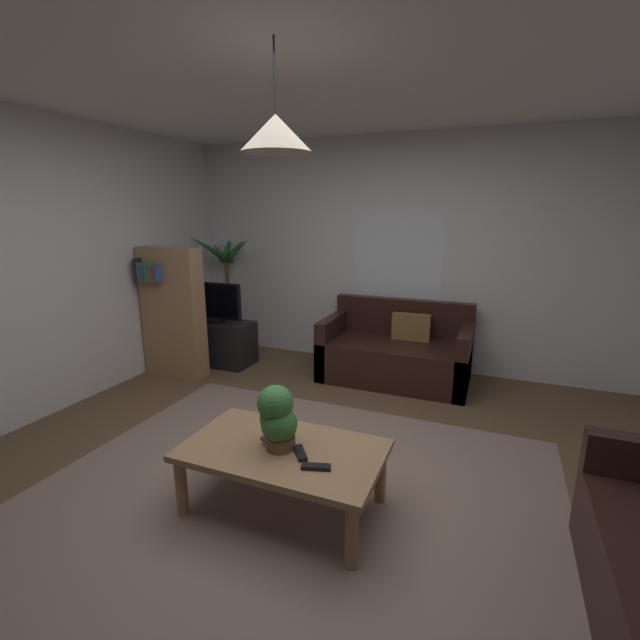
% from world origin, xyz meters
% --- Properties ---
extents(floor, '(5.01, 5.09, 0.02)m').
position_xyz_m(floor, '(0.00, 0.00, -0.01)').
color(floor, brown).
rests_on(floor, ground).
extents(rug, '(3.25, 2.80, 0.01)m').
position_xyz_m(rug, '(0.00, -0.20, 0.00)').
color(rug, gray).
rests_on(rug, ground).
extents(wall_back, '(5.13, 0.06, 2.57)m').
position_xyz_m(wall_back, '(0.00, 2.57, 1.28)').
color(wall_back, silver).
rests_on(wall_back, ground).
extents(wall_left, '(0.06, 5.09, 2.57)m').
position_xyz_m(wall_left, '(-2.53, 0.00, 1.28)').
color(wall_left, silver).
rests_on(wall_left, ground).
extents(ceiling, '(5.01, 5.09, 0.02)m').
position_xyz_m(ceiling, '(0.00, 0.00, 2.58)').
color(ceiling, white).
extents(window_pane, '(1.02, 0.01, 1.04)m').
position_xyz_m(window_pane, '(0.01, 2.54, 1.25)').
color(window_pane, white).
extents(couch_under_window, '(1.52, 0.81, 0.82)m').
position_xyz_m(couch_under_window, '(0.15, 2.07, 0.28)').
color(couch_under_window, black).
rests_on(couch_under_window, ground).
extents(coffee_table, '(1.18, 0.69, 0.41)m').
position_xyz_m(coffee_table, '(-0.00, -0.28, 0.35)').
color(coffee_table, '#A87F56').
rests_on(coffee_table, ground).
extents(book_on_table_0, '(0.14, 0.12, 0.02)m').
position_xyz_m(book_on_table_0, '(-0.06, -0.24, 0.42)').
color(book_on_table_0, black).
rests_on(book_on_table_0, coffee_table).
extents(book_on_table_1, '(0.15, 0.13, 0.03)m').
position_xyz_m(book_on_table_1, '(-0.07, -0.25, 0.44)').
color(book_on_table_1, '#72387F').
rests_on(book_on_table_1, coffee_table).
extents(remote_on_table_0, '(0.14, 0.16, 0.02)m').
position_xyz_m(remote_on_table_0, '(0.13, -0.31, 0.42)').
color(remote_on_table_0, black).
rests_on(remote_on_table_0, coffee_table).
extents(remote_on_table_1, '(0.17, 0.10, 0.02)m').
position_xyz_m(remote_on_table_1, '(0.27, -0.40, 0.42)').
color(remote_on_table_1, black).
rests_on(remote_on_table_1, coffee_table).
extents(potted_plant_on_table, '(0.24, 0.22, 0.39)m').
position_xyz_m(potted_plant_on_table, '(-0.03, -0.29, 0.60)').
color(potted_plant_on_table, brown).
rests_on(potted_plant_on_table, coffee_table).
extents(tv_stand, '(0.90, 0.44, 0.50)m').
position_xyz_m(tv_stand, '(-1.95, 1.79, 0.25)').
color(tv_stand, black).
rests_on(tv_stand, ground).
extents(tv, '(0.74, 0.16, 0.47)m').
position_xyz_m(tv, '(-1.95, 1.77, 0.74)').
color(tv, black).
rests_on(tv, tv_stand).
extents(potted_palm_corner, '(0.83, 0.80, 1.57)m').
position_xyz_m(potted_palm_corner, '(-2.13, 2.35, 0.75)').
color(potted_palm_corner, beige).
rests_on(potted_palm_corner, ground).
extents(bookshelf_corner, '(0.70, 0.31, 1.40)m').
position_xyz_m(bookshelf_corner, '(-2.14, 1.30, 0.72)').
color(bookshelf_corner, '#A87F56').
rests_on(bookshelf_corner, ground).
extents(pendant_lamp, '(0.37, 0.37, 0.52)m').
position_xyz_m(pendant_lamp, '(-0.00, -0.28, 2.14)').
color(pendant_lamp, black).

